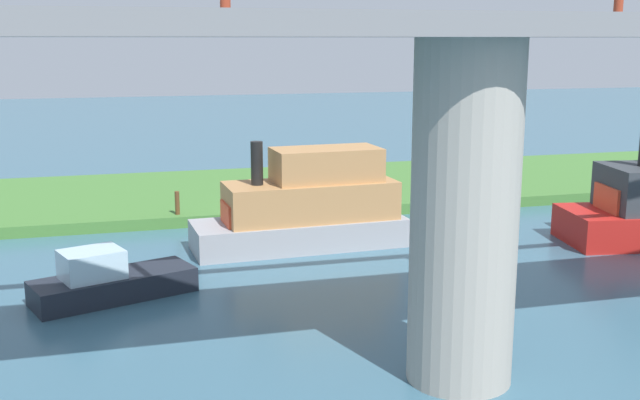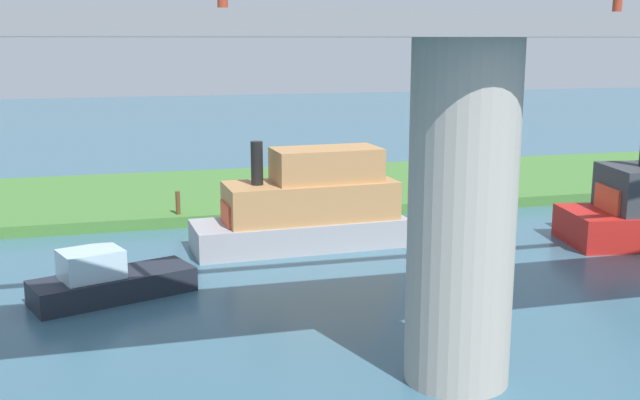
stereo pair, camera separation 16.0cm
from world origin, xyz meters
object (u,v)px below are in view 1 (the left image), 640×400
at_px(mooring_post, 177,203).
at_px(houseboat_blue, 306,207).
at_px(motorboat_red, 109,281).
at_px(bridge_pylon, 464,215).
at_px(person_on_bank, 280,182).

relative_size(mooring_post, houseboat_blue, 0.12).
xyz_separation_m(mooring_post, motorboat_red, (2.94, 9.30, -0.42)).
bearing_deg(bridge_pylon, motorboat_red, -45.36).
bearing_deg(mooring_post, bridge_pylon, 106.40).
bearing_deg(bridge_pylon, mooring_post, -73.60).
distance_m(bridge_pylon, person_on_bank, 20.55).
relative_size(bridge_pylon, houseboat_blue, 0.96).
relative_size(person_on_bank, motorboat_red, 0.26).
distance_m(mooring_post, houseboat_blue, 6.69).
relative_size(mooring_post, motorboat_red, 0.19).
xyz_separation_m(bridge_pylon, houseboat_blue, (0.56, -12.66, -2.46)).
bearing_deg(person_on_bank, motorboat_red, 56.20).
bearing_deg(motorboat_red, mooring_post, -107.57).
bearing_deg(houseboat_blue, motorboat_red, 30.64).
height_order(houseboat_blue, motorboat_red, houseboat_blue).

